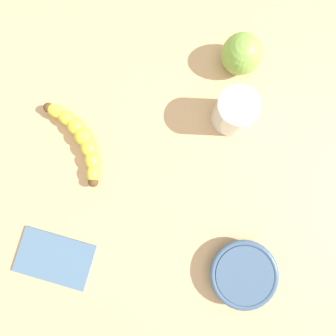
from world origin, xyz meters
TOP-DOWN VIEW (x-y plane):
  - wooden_tabletop at (0.00, 0.00)cm, footprint 120.00×120.00cm
  - banana at (15.49, -2.93)cm, footprint 12.62×16.79cm
  - smoothie_glass at (-14.70, -9.33)cm, footprint 7.83×7.83cm
  - ceramic_bowl at (-17.93, 21.55)cm, footprint 13.10×13.10cm
  - green_apple_fruit at (-15.84, -21.27)cm, footprint 8.11×8.11cm
  - folded_napkin at (18.99, 20.99)cm, footprint 16.31×12.07cm

SIDE VIEW (x-z plane):
  - wooden_tabletop at x=0.00cm, z-range 0.00..3.00cm
  - folded_napkin at x=18.99cm, z-range 3.00..3.60cm
  - banana at x=15.49cm, z-range 3.00..6.65cm
  - ceramic_bowl at x=-17.93cm, z-range 3.38..6.90cm
  - green_apple_fruit at x=-15.84cm, z-range 3.00..11.11cm
  - smoothie_glass at x=-14.70cm, z-range 2.85..11.79cm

